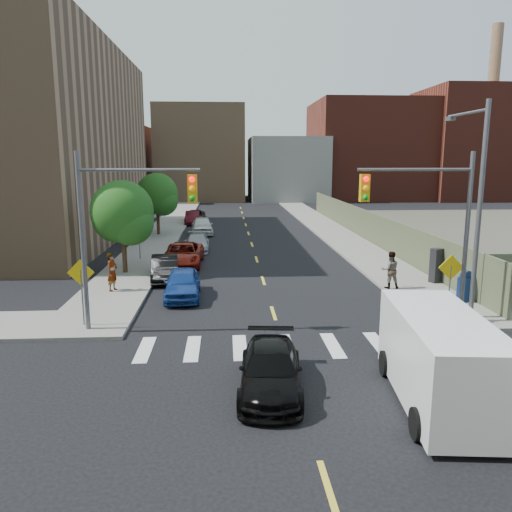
{
  "coord_description": "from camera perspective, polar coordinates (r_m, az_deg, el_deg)",
  "views": [
    {
      "loc": [
        -2.06,
        -13.05,
        6.71
      ],
      "look_at": [
        -0.59,
        10.99,
        2.0
      ],
      "focal_mm": 35.0,
      "sensor_mm": 36.0,
      "label": 1
    }
  ],
  "objects": [
    {
      "name": "warn_sign_nw",
      "position": [
        20.91,
        -19.35,
        -2.6
      ],
      "size": [
        1.06,
        0.06,
        2.83
      ],
      "color": "#59595E",
      "rests_on": "ground"
    },
    {
      "name": "pedestrian_east",
      "position": [
        26.49,
        15.1,
        -1.54
      ],
      "size": [
        0.97,
        0.77,
        1.91
      ],
      "primitive_type": "imported",
      "rotation": [
        0.0,
        0.0,
        3.09
      ],
      "color": "gray",
      "rests_on": "sidewalk_ne"
    },
    {
      "name": "parked_car_black",
      "position": [
        28.42,
        -10.37,
        -1.37
      ],
      "size": [
        1.84,
        4.26,
        1.36
      ],
      "primitive_type": "imported",
      "rotation": [
        0.0,
        0.0,
        0.1
      ],
      "color": "black",
      "rests_on": "ground"
    },
    {
      "name": "signal_ne",
      "position": [
        20.79,
        19.34,
        4.42
      ],
      "size": [
        4.59,
        0.3,
        7.0
      ],
      "color": "#59595E",
      "rests_on": "ground"
    },
    {
      "name": "ground",
      "position": [
        14.82,
        5.06,
        -15.91
      ],
      "size": [
        160.0,
        160.0,
        0.0
      ],
      "primitive_type": "plane",
      "color": "black",
      "rests_on": "ground"
    },
    {
      "name": "pedestrian_west",
      "position": [
        26.1,
        -16.11,
        -1.76
      ],
      "size": [
        0.67,
        0.82,
        1.93
      ],
      "primitive_type": "imported",
      "rotation": [
        0.0,
        0.0,
        1.24
      ],
      "color": "gray",
      "rests_on": "sidewalk_nw"
    },
    {
      "name": "sidewalk_nw",
      "position": [
        55.25,
        -9.41,
        4.02
      ],
      "size": [
        3.5,
        73.0,
        0.15
      ],
      "primitive_type": "cube",
      "color": "gray",
      "rests_on": "ground"
    },
    {
      "name": "bg_bldg_midwest",
      "position": [
        85.15,
        -6.28,
        11.53
      ],
      "size": [
        14.0,
        16.0,
        15.0
      ],
      "primitive_type": "cube",
      "color": "#8C6B4C",
      "rests_on": "ground"
    },
    {
      "name": "black_sedan",
      "position": [
        14.96,
        1.67,
        -12.88
      ],
      "size": [
        2.2,
        4.57,
        1.28
      ],
      "primitive_type": "imported",
      "rotation": [
        0.0,
        0.0,
        -0.09
      ],
      "color": "black",
      "rests_on": "ground"
    },
    {
      "name": "streetlight_ne",
      "position": [
        22.48,
        23.81,
        6.33
      ],
      "size": [
        0.25,
        3.7,
        9.0
      ],
      "color": "#59595E",
      "rests_on": "ground"
    },
    {
      "name": "parked_car_red",
      "position": [
        32.03,
        -8.36,
        0.18
      ],
      "size": [
        2.53,
        5.27,
        1.45
      ],
      "primitive_type": "imported",
      "rotation": [
        0.0,
        0.0,
        -0.02
      ],
      "color": "maroon",
      "rests_on": "ground"
    },
    {
      "name": "parked_car_silver",
      "position": [
        37.02,
        -6.77,
        1.52
      ],
      "size": [
        1.81,
        4.32,
        1.25
      ],
      "primitive_type": "imported",
      "rotation": [
        0.0,
        0.0,
        0.02
      ],
      "color": "#A2A5A9",
      "rests_on": "ground"
    },
    {
      "name": "tree_west_far",
      "position": [
        44.61,
        -11.22,
        6.7
      ],
      "size": [
        3.66,
        3.64,
        5.52
      ],
      "color": "#332114",
      "rests_on": "ground"
    },
    {
      "name": "warn_sign_ne",
      "position": [
        22.14,
        21.33,
        -2.01
      ],
      "size": [
        1.06,
        0.06,
        2.83
      ],
      "color": "#59595E",
      "rests_on": "ground"
    },
    {
      "name": "tree_west_near",
      "position": [
        29.87,
        -15.0,
        4.48
      ],
      "size": [
        3.66,
        3.64,
        5.52
      ],
      "color": "#332114",
      "rests_on": "ground"
    },
    {
      "name": "payphone",
      "position": [
        28.47,
        19.88,
        -1.02
      ],
      "size": [
        0.68,
        0.63,
        1.85
      ],
      "primitive_type": "cube",
      "rotation": [
        0.0,
        0.0,
        0.4
      ],
      "color": "black",
      "rests_on": "sidewalk_ne"
    },
    {
      "name": "bg_bldg_fareast",
      "position": [
        92.23,
        22.74,
        11.65
      ],
      "size": [
        14.0,
        16.0,
        18.0
      ],
      "primitive_type": "cube",
      "color": "#592319",
      "rests_on": "ground"
    },
    {
      "name": "bg_bldg_east",
      "position": [
        88.4,
        12.56,
        11.64
      ],
      "size": [
        18.0,
        18.0,
        16.0
      ],
      "primitive_type": "cube",
      "color": "#592319",
      "rests_on": "ground"
    },
    {
      "name": "cargo_van",
      "position": [
        14.98,
        20.08,
        -10.64
      ],
      "size": [
        2.78,
        5.78,
        2.56
      ],
      "rotation": [
        0.0,
        0.0,
        -0.1
      ],
      "color": "white",
      "rests_on": "ground"
    },
    {
      "name": "signal_nw",
      "position": [
        19.57,
        -15.09,
        4.28
      ],
      "size": [
        4.59,
        0.3,
        7.0
      ],
      "color": "#59595E",
      "rests_on": "ground"
    },
    {
      "name": "warn_sign_midwest",
      "position": [
        33.88,
        -13.23,
        2.77
      ],
      "size": [
        1.06,
        0.06,
        2.83
      ],
      "color": "#59595E",
      "rests_on": "ground"
    },
    {
      "name": "bg_bldg_center",
      "position": [
        83.67,
        3.46,
        9.88
      ],
      "size": [
        12.0,
        16.0,
        10.0
      ],
      "primitive_type": "cube",
      "color": "gray",
      "rests_on": "ground"
    },
    {
      "name": "sidewalk_ne",
      "position": [
        55.82,
        6.67,
        4.16
      ],
      "size": [
        3.5,
        73.0,
        0.15
      ],
      "primitive_type": "cube",
      "color": "gray",
      "rests_on": "ground"
    },
    {
      "name": "bg_bldg_west",
      "position": [
        85.41,
        -17.27,
        10.1
      ],
      "size": [
        14.0,
        18.0,
        12.0
      ],
      "primitive_type": "cube",
      "color": "#592319",
      "rests_on": "ground"
    },
    {
      "name": "mailbox",
      "position": [
        25.25,
        22.81,
        -3.21
      ],
      "size": [
        0.73,
        0.66,
        1.47
      ],
      "rotation": [
        0.0,
        0.0,
        0.42
      ],
      "color": "#0D2151",
      "rests_on": "sidewalk_ne"
    },
    {
      "name": "smokestack",
      "position": [
        94.29,
        25.23,
        14.48
      ],
      "size": [
        1.8,
        1.8,
        28.0
      ],
      "primitive_type": "cylinder",
      "color": "#8C6B4C",
      "rests_on": "ground"
    },
    {
      "name": "parked_car_grey",
      "position": [
        53.66,
        -6.92,
        4.52
      ],
      "size": [
        2.58,
        4.98,
        1.34
      ],
      "primitive_type": "imported",
      "rotation": [
        0.0,
        0.0,
        0.08
      ],
      "color": "black",
      "rests_on": "ground"
    },
    {
      "name": "parked_car_white",
      "position": [
        45.31,
        -6.19,
        3.48
      ],
      "size": [
        2.2,
        4.71,
        1.56
      ],
      "primitive_type": "imported",
      "rotation": [
        0.0,
        0.0,
        0.08
      ],
      "color": "silver",
      "rests_on": "ground"
    },
    {
      "name": "fence_north",
      "position": [
        43.02,
        12.28,
        3.52
      ],
      "size": [
        0.12,
        44.0,
        2.5
      ],
      "primitive_type": "cube",
      "color": "#646A4A",
      "rests_on": "ground"
    },
    {
      "name": "parked_car_blue",
      "position": [
        24.66,
        -8.39,
        -3.12
      ],
      "size": [
        1.85,
        4.28,
        1.44
      ],
      "primitive_type": "imported",
      "rotation": [
        0.0,
        0.0,
        0.04
      ],
      "color": "navy",
      "rests_on": "ground"
    },
    {
      "name": "parked_car_maroon",
      "position": [
        52.5,
        -7.25,
        4.37
      ],
      "size": [
        1.43,
        4.09,
        1.35
      ],
      "primitive_type": "imported",
      "rotation": [
        0.0,
        0.0,
        -0.0
      ],
      "color": "#450D15",
      "rests_on": "ground"
    }
  ]
}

